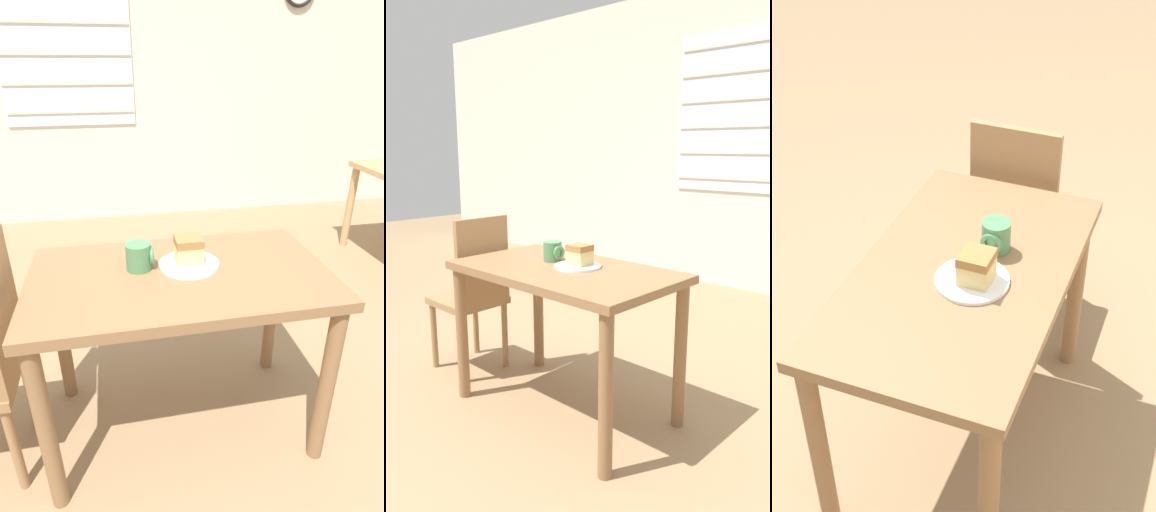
# 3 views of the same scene
# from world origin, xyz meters

# --- Properties ---
(ground_plane) EXTENTS (14.00, 14.00, 0.00)m
(ground_plane) POSITION_xyz_m (0.00, 0.00, 0.00)
(ground_plane) COLOR #997A56
(wall_back) EXTENTS (10.00, 0.09, 2.80)m
(wall_back) POSITION_xyz_m (-0.00, 3.03, 1.40)
(wall_back) COLOR silver
(wall_back) RESTS_ON ground_plane
(dining_table_near) EXTENTS (1.10, 0.64, 0.75)m
(dining_table_near) POSITION_xyz_m (0.01, 0.27, 0.63)
(dining_table_near) COLOR olive
(dining_table_near) RESTS_ON ground_plane
(plate) EXTENTS (0.23, 0.23, 0.01)m
(plate) POSITION_xyz_m (0.05, 0.32, 0.76)
(plate) COLOR white
(plate) RESTS_ON dining_table_near
(cake_slice) EXTENTS (0.10, 0.10, 0.10)m
(cake_slice) POSITION_xyz_m (0.05, 0.33, 0.81)
(cake_slice) COLOR #E0C67F
(cake_slice) RESTS_ON plate
(coffee_mug) EXTENTS (0.10, 0.09, 0.10)m
(coffee_mug) POSITION_xyz_m (-0.13, 0.33, 0.80)
(coffee_mug) COLOR #4C8456
(coffee_mug) RESTS_ON dining_table_near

